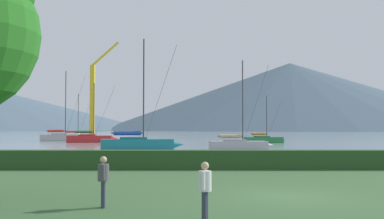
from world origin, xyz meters
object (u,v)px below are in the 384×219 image
Objects in this scene: sailboat_slip_4 at (89,138)px; dock_crane at (92,108)px; sailboat_slip_7 at (74,136)px; sailboat_slip_9 at (238,145)px; sailboat_slip_5 at (137,143)px; person_seated_viewer at (204,187)px; sailboat_slip_8 at (263,139)px; person_standing_walker at (102,177)px; sailboat_slip_1 at (61,137)px.

dock_crane reaches higher than sailboat_slip_4.
sailboat_slip_7 is 0.95× the size of sailboat_slip_9.
sailboat_slip_4 is 27.98m from sailboat_slip_5.
sailboat_slip_7 is (-7.88, 20.66, -0.07)m from sailboat_slip_4.
sailboat_slip_7 is 5.89× the size of person_seated_viewer.
sailboat_slip_8 is 0.42× the size of dock_crane.
sailboat_slip_8 is at bearing 66.64° from sailboat_slip_9.
person_standing_walker is (14.30, -61.25, 0.27)m from sailboat_slip_4.
sailboat_slip_8 is 23.41m from sailboat_slip_9.
sailboat_slip_8 is at bearing 64.12° from person_standing_walker.
dock_crane is (-18.63, 70.20, 5.24)m from person_seated_viewer.
person_seated_viewer is at bearing -74.71° from sailboat_slip_7.
sailboat_slip_7 is 87.92m from person_seated_viewer.
sailboat_slip_4 is 29.12m from sailboat_slip_8.
sailboat_slip_7 is (-0.48, 11.73, -0.13)m from sailboat_slip_1.
dock_crane is (-30.11, 9.35, 5.63)m from sailboat_slip_8.
person_seated_viewer is (25.40, -84.17, 0.34)m from sailboat_slip_7.
person_standing_walker is at bearing 158.82° from person_seated_viewer.
sailboat_slip_7 is 5.89× the size of person_standing_walker.
sailboat_slip_7 reaches higher than person_standing_walker.
sailboat_slip_7 is at bearing 116.32° from sailboat_slip_9.
sailboat_slip_1 is at bearing 122.89° from person_seated_viewer.
sailboat_slip_5 reaches higher than sailboat_slip_9.
dock_crane is (-1.11, 6.69, 5.51)m from sailboat_slip_4.
sailboat_slip_5 is 29.09m from sailboat_slip_8.
sailboat_slip_4 is 33.74m from sailboat_slip_9.
sailboat_slip_1 is at bearing 109.73° from sailboat_slip_5.
dock_crane is at bearing 102.30° from sailboat_slip_5.
person_seated_viewer is at bearing -85.86° from sailboat_slip_1.
sailboat_slip_5 is at bearing -69.20° from dock_crane.
person_standing_walker is 69.86m from dock_crane.
sailboat_slip_9 is (29.88, -34.08, -0.13)m from sailboat_slip_1.
person_seated_viewer is (-11.47, -60.85, 0.39)m from sailboat_slip_8.
sailboat_slip_4 is 22.11m from sailboat_slip_7.
sailboat_slip_4 is 1.30× the size of sailboat_slip_8.
sailboat_slip_4 is at bearing 158.68° from sailboat_slip_8.
person_seated_viewer is (6.35, -37.86, 0.20)m from sailboat_slip_5.
sailboat_slip_4 is 6.10× the size of person_standing_walker.
dock_crane is (-15.42, 67.94, 5.24)m from person_standing_walker.
sailboat_slip_9 is (30.36, -45.81, -0.01)m from sailboat_slip_7.
person_seated_viewer is at bearing -88.98° from sailboat_slip_5.
sailboat_slip_7 is at bearing 115.84° from dock_crane.
sailboat_slip_4 is at bearing 91.34° from person_standing_walker.
sailboat_slip_5 is at bearing 83.22° from person_standing_walker.
sailboat_slip_1 is 0.72× the size of dock_crane.
sailboat_slip_1 is 8.06× the size of person_seated_viewer.
sailboat_slip_1 reaches higher than sailboat_slip_4.
sailboat_slip_5 reaches higher than sailboat_slip_4.
dock_crane is at bearing -65.67° from sailboat_slip_7.
sailboat_slip_1 reaches higher than person_seated_viewer.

